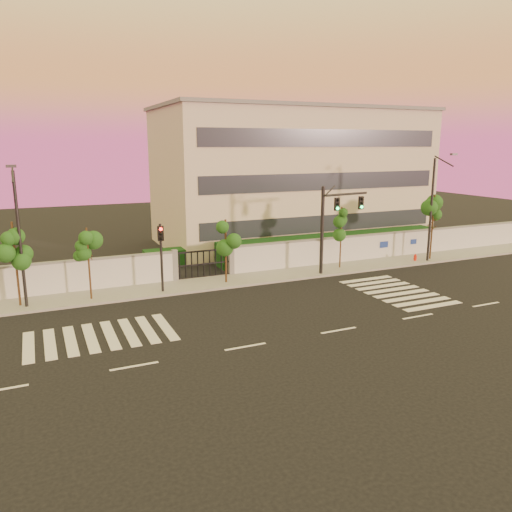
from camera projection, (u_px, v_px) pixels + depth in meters
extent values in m
plane|color=black|center=(339.00, 330.00, 24.62)|extent=(120.00, 120.00, 0.00)
cube|color=gray|center=(253.00, 278.00, 33.96)|extent=(60.00, 3.00, 0.15)
cube|color=silver|center=(407.00, 244.00, 40.87)|extent=(31.00, 0.30, 2.00)
cube|color=slate|center=(408.00, 231.00, 40.64)|extent=(31.00, 0.36, 0.12)
cube|color=slate|center=(175.00, 266.00, 33.07)|extent=(0.35, 0.35, 2.20)
cube|color=slate|center=(231.00, 260.00, 34.67)|extent=(0.35, 0.35, 2.20)
cube|color=black|center=(334.00, 245.00, 40.93)|extent=(20.00, 2.00, 1.80)
cube|color=black|center=(183.00, 256.00, 38.43)|extent=(6.00, 1.50, 1.20)
cube|color=beige|center=(291.00, 177.00, 46.50)|extent=(24.00, 12.00, 12.00)
cube|color=#262D38|center=(325.00, 223.00, 41.90)|extent=(22.00, 0.08, 1.40)
cube|color=#262D38|center=(326.00, 181.00, 41.13)|extent=(22.00, 0.08, 1.40)
cube|color=#262D38|center=(327.00, 138.00, 40.37)|extent=(22.00, 0.08, 1.40)
cube|color=slate|center=(292.00, 109.00, 45.17)|extent=(24.40, 12.40, 0.30)
cube|color=silver|center=(28.00, 347.00, 22.60)|extent=(0.50, 4.00, 0.02)
cube|color=silver|center=(50.00, 344.00, 22.96)|extent=(0.50, 4.00, 0.02)
cube|color=silver|center=(71.00, 341.00, 23.31)|extent=(0.50, 4.00, 0.02)
cube|color=silver|center=(91.00, 338.00, 23.67)|extent=(0.50, 4.00, 0.02)
cube|color=silver|center=(110.00, 335.00, 24.03)|extent=(0.50, 4.00, 0.02)
cube|color=silver|center=(129.00, 332.00, 24.39)|extent=(0.50, 4.00, 0.02)
cube|color=silver|center=(147.00, 329.00, 24.75)|extent=(0.50, 4.00, 0.02)
cube|color=silver|center=(165.00, 327.00, 25.11)|extent=(0.50, 4.00, 0.02)
cube|color=silver|center=(433.00, 306.00, 28.30)|extent=(4.00, 0.50, 0.02)
cube|color=silver|center=(422.00, 302.00, 29.10)|extent=(4.00, 0.50, 0.02)
cube|color=silver|center=(411.00, 297.00, 29.90)|extent=(4.00, 0.50, 0.02)
cube|color=silver|center=(401.00, 293.00, 30.70)|extent=(4.00, 0.50, 0.02)
cube|color=silver|center=(392.00, 290.00, 31.51)|extent=(4.00, 0.50, 0.02)
cube|color=silver|center=(383.00, 286.00, 32.31)|extent=(4.00, 0.50, 0.02)
cube|color=silver|center=(374.00, 283.00, 33.11)|extent=(4.00, 0.50, 0.02)
cube|color=silver|center=(366.00, 279.00, 33.91)|extent=(4.00, 0.50, 0.02)
cube|color=silver|center=(134.00, 366.00, 20.63)|extent=(2.00, 0.15, 0.01)
cube|color=silver|center=(245.00, 347.00, 22.62)|extent=(2.00, 0.15, 0.01)
cube|color=silver|center=(339.00, 330.00, 24.62)|extent=(2.00, 0.15, 0.01)
cube|color=silver|center=(418.00, 316.00, 26.61)|extent=(2.00, 0.15, 0.01)
cube|color=silver|center=(486.00, 304.00, 28.61)|extent=(2.00, 0.15, 0.01)
cylinder|color=#382314|center=(16.00, 265.00, 27.54)|extent=(0.12, 0.12, 4.89)
sphere|color=#194F16|center=(13.00, 239.00, 27.22)|extent=(1.14, 1.14, 1.14)
sphere|color=#194F16|center=(22.00, 251.00, 27.71)|extent=(0.87, 0.87, 0.87)
sphere|color=#194F16|center=(8.00, 249.00, 27.06)|extent=(0.83, 0.83, 0.83)
cylinder|color=#382314|center=(89.00, 265.00, 28.77)|extent=(0.11, 0.11, 4.36)
sphere|color=#194F16|center=(87.00, 243.00, 28.48)|extent=(1.02, 1.02, 1.02)
sphere|color=#194F16|center=(94.00, 253.00, 28.92)|extent=(0.78, 0.78, 0.78)
sphere|color=#194F16|center=(83.00, 251.00, 28.34)|extent=(0.74, 0.74, 0.74)
cylinder|color=#382314|center=(226.00, 252.00, 32.31)|extent=(0.13, 0.13, 4.30)
sphere|color=#194F16|center=(226.00, 233.00, 32.03)|extent=(1.19, 1.19, 1.19)
sphere|color=#194F16|center=(230.00, 242.00, 32.52)|extent=(0.91, 0.91, 0.91)
sphere|color=#194F16|center=(222.00, 240.00, 31.85)|extent=(0.87, 0.87, 0.87)
cylinder|color=#382314|center=(341.00, 238.00, 36.21)|extent=(0.11, 0.11, 4.62)
sphere|color=#194F16|center=(341.00, 220.00, 35.91)|extent=(0.99, 0.99, 0.99)
sphere|color=#194F16|center=(343.00, 228.00, 36.34)|extent=(0.76, 0.76, 0.76)
sphere|color=#194F16|center=(339.00, 226.00, 35.78)|extent=(0.72, 0.72, 0.72)
cylinder|color=#382314|center=(432.00, 228.00, 38.99)|extent=(0.13, 0.13, 5.19)
sphere|color=#194F16|center=(434.00, 208.00, 38.65)|extent=(1.20, 1.20, 1.20)
sphere|color=#194F16|center=(435.00, 218.00, 39.17)|extent=(0.92, 0.92, 0.92)
sphere|color=#194F16|center=(431.00, 215.00, 38.49)|extent=(0.87, 0.87, 0.87)
cylinder|color=black|center=(322.00, 232.00, 34.34)|extent=(0.24, 0.24, 6.22)
cylinder|color=black|center=(347.00, 194.00, 34.55)|extent=(3.78, 0.80, 0.16)
cube|color=black|center=(337.00, 204.00, 34.33)|extent=(0.35, 0.18, 0.90)
sphere|color=#0CF259|center=(338.00, 208.00, 34.29)|extent=(0.20, 0.20, 0.20)
cube|color=black|center=(361.00, 203.00, 35.13)|extent=(0.35, 0.18, 0.90)
sphere|color=#0CF259|center=(362.00, 207.00, 35.09)|extent=(0.20, 0.20, 0.20)
cylinder|color=black|center=(161.00, 259.00, 30.26)|extent=(0.15, 0.15, 4.35)
cube|color=black|center=(161.00, 233.00, 29.87)|extent=(0.34, 0.17, 0.87)
sphere|color=red|center=(161.00, 229.00, 29.72)|extent=(0.19, 0.19, 0.19)
cylinder|color=black|center=(20.00, 242.00, 27.04)|extent=(0.17, 0.17, 7.64)
cylinder|color=black|center=(13.00, 175.00, 25.48)|extent=(0.10, 1.83, 0.74)
cube|color=#3F3F44|center=(11.00, 166.00, 24.61)|extent=(0.48, 0.24, 0.14)
cylinder|color=black|center=(431.00, 211.00, 38.02)|extent=(0.18, 0.18, 8.00)
cylinder|color=black|center=(444.00, 161.00, 36.39)|extent=(0.10, 1.91, 0.78)
cube|color=#3F3F44|center=(454.00, 154.00, 35.48)|extent=(0.50, 0.25, 0.15)
cylinder|color=red|center=(415.00, 260.00, 38.83)|extent=(0.19, 0.19, 0.44)
cylinder|color=red|center=(415.00, 256.00, 38.78)|extent=(0.25, 0.25, 0.09)
sphere|color=red|center=(415.00, 255.00, 38.75)|extent=(0.16, 0.16, 0.16)
cylinder|color=red|center=(415.00, 258.00, 38.81)|extent=(0.26, 0.16, 0.09)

